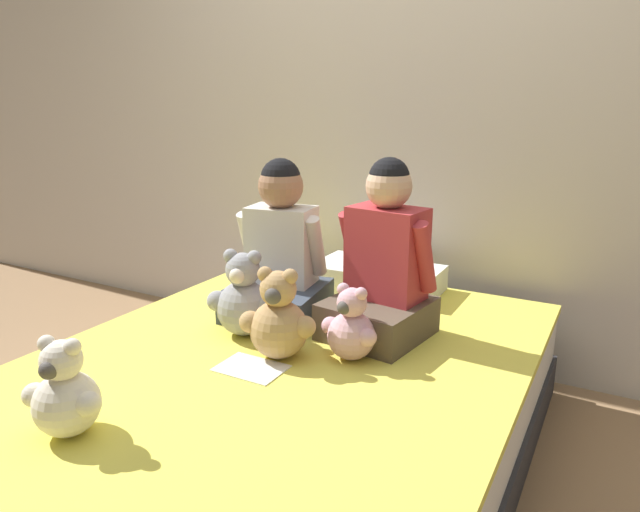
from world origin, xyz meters
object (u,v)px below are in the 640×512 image
teddy_bear_held_by_left_child (244,299)px  teddy_bear_between_children (279,320)px  pillow_at_headboard (377,278)px  sign_card (251,368)px  bed (283,410)px  child_on_left (280,253)px  teddy_bear_held_by_right_child (351,328)px  child_on_right (383,266)px  teddy_bear_at_foot_of_bed (65,394)px

teddy_bear_held_by_left_child → teddy_bear_between_children: size_ratio=1.03×
pillow_at_headboard → sign_card: bearing=-92.3°
bed → child_on_left: size_ratio=3.19×
bed → teddy_bear_held_by_right_child: teddy_bear_held_by_right_child is taller
child_on_right → teddy_bear_held_by_left_child: bearing=-141.6°
child_on_right → teddy_bear_held_by_left_child: (-0.43, -0.25, -0.12)m
child_on_right → sign_card: 0.58m
child_on_left → teddy_bear_between_children: bearing=-66.2°
child_on_left → teddy_bear_between_children: child_on_left is taller
child_on_right → sign_card: child_on_right is taller
sign_card → teddy_bear_between_children: bearing=75.7°
teddy_bear_at_foot_of_bed → pillow_at_headboard: bearing=68.0°
teddy_bear_held_by_right_child → teddy_bear_at_foot_of_bed: teddy_bear_at_foot_of_bed is taller
bed → child_on_left: bearing=123.4°
bed → teddy_bear_held_by_left_child: (-0.22, 0.09, 0.33)m
teddy_bear_held_by_right_child → pillow_at_headboard: teddy_bear_held_by_right_child is taller
sign_card → teddy_bear_held_by_right_child: bearing=42.4°
teddy_bear_at_foot_of_bed → sign_card: teddy_bear_at_foot_of_bed is taller
child_on_left → teddy_bear_held_by_left_child: bearing=-96.9°
child_on_left → teddy_bear_between_children: (0.22, -0.35, -0.12)m
bed → teddy_bear_held_by_left_child: 0.41m
pillow_at_headboard → teddy_bear_held_by_right_child: bearing=-73.5°
teddy_bear_held_by_left_child → child_on_left: bearing=76.5°
child_on_left → teddy_bear_held_by_right_child: child_on_left is taller
child_on_left → child_on_right: bearing=-8.2°
child_on_right → sign_card: (-0.25, -0.46, -0.25)m
child_on_right → teddy_bear_held_by_right_child: 0.29m
child_on_right → teddy_bear_between_children: size_ratio=2.07×
teddy_bear_at_foot_of_bed → pillow_at_headboard: 1.44m
teddy_bear_between_children → teddy_bear_at_foot_of_bed: bearing=-124.1°
teddy_bear_at_foot_of_bed → teddy_bear_held_by_right_child: bearing=46.7°
pillow_at_headboard → teddy_bear_held_by_left_child: bearing=-107.5°
child_on_left → teddy_bear_held_by_right_child: bearing=-37.9°
teddy_bear_between_children → pillow_at_headboard: bearing=74.7°
bed → child_on_left: (-0.22, 0.34, 0.45)m
teddy_bear_between_children → sign_card: 0.17m
child_on_left → teddy_bear_held_by_left_child: child_on_left is taller
pillow_at_headboard → sign_card: (-0.04, -0.91, -0.05)m
teddy_bear_held_by_right_child → sign_card: teddy_bear_held_by_right_child is taller
child_on_left → sign_card: child_on_left is taller
teddy_bear_held_by_left_child → teddy_bear_between_children: bearing=-39.9°
teddy_bear_held_by_left_child → sign_card: 0.31m
teddy_bear_at_foot_of_bed → child_on_left: bearing=76.9°
child_on_left → sign_card: bearing=-76.2°
child_on_right → teddy_bear_at_foot_of_bed: size_ratio=2.40×
teddy_bear_held_by_right_child → teddy_bear_between_children: teddy_bear_between_children is taller
child_on_right → teddy_bear_held_by_right_child: bearing=-82.8°
teddy_bear_between_children → sign_card: bearing=-119.2°
sign_card → child_on_left: bearing=111.9°
teddy_bear_between_children → pillow_at_headboard: size_ratio=0.56×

